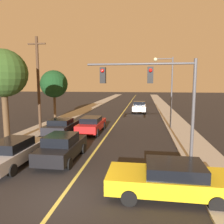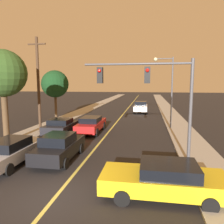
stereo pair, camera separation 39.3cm
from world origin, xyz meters
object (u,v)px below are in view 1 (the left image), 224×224
(car_near_lane_front, at_px, (62,147))
(tree_left_far, at_px, (54,84))
(car_near_lane_second, at_px, (92,124))
(utility_pole_left, at_px, (38,84))
(traffic_signal_mast, at_px, (156,87))
(car_far_oncoming, at_px, (139,107))
(tree_left_near, at_px, (3,74))
(streetlamp_right, at_px, (167,83))
(car_crossing_right, at_px, (170,179))
(car_outer_lane_front, at_px, (14,151))
(car_outer_lane_second, at_px, (61,126))

(car_near_lane_front, relative_size, tree_left_far, 0.73)
(car_near_lane_second, relative_size, utility_pole_left, 0.58)
(utility_pole_left, bearing_deg, traffic_signal_mast, -30.08)
(car_far_oncoming, height_order, tree_left_near, tree_left_near)
(streetlamp_right, bearing_deg, car_near_lane_second, -156.96)
(car_crossing_right, distance_m, utility_pole_left, 14.42)
(tree_left_near, xyz_separation_m, tree_left_far, (-0.89, 10.76, -0.77))
(car_crossing_right, relative_size, utility_pole_left, 0.59)
(streetlamp_right, bearing_deg, tree_left_near, -147.92)
(car_near_lane_front, distance_m, streetlamp_right, 12.68)
(car_outer_lane_front, relative_size, tree_left_near, 0.74)
(car_outer_lane_second, distance_m, utility_pole_left, 4.23)
(car_outer_lane_second, distance_m, car_crossing_right, 12.23)
(utility_pole_left, bearing_deg, streetlamp_right, 18.48)
(streetlamp_right, relative_size, tree_left_near, 1.01)
(traffic_signal_mast, relative_size, utility_pole_left, 0.72)
(traffic_signal_mast, distance_m, utility_pole_left, 11.25)
(car_near_lane_front, bearing_deg, car_outer_lane_front, -156.83)
(car_outer_lane_front, relative_size, traffic_signal_mast, 0.83)
(streetlamp_right, height_order, tree_left_far, streetlamp_right)
(car_near_lane_second, xyz_separation_m, tree_left_far, (-6.06, 6.15, 3.55))
(car_near_lane_second, height_order, utility_pole_left, utility_pole_left)
(car_near_lane_second, height_order, car_crossing_right, car_near_lane_second)
(tree_left_near, bearing_deg, car_near_lane_second, 41.71)
(car_near_lane_front, xyz_separation_m, car_crossing_right, (5.71, -3.25, -0.07))
(car_outer_lane_front, bearing_deg, tree_left_far, 104.48)
(streetlamp_right, height_order, tree_left_near, streetlamp_right)
(car_near_lane_front, height_order, car_far_oncoming, car_far_oncoming)
(streetlamp_right, bearing_deg, car_crossing_right, -94.65)
(car_outer_lane_front, xyz_separation_m, tree_left_far, (-3.70, 14.32, 3.59))
(car_outer_lane_front, height_order, streetlamp_right, streetlamp_right)
(car_near_lane_second, relative_size, car_far_oncoming, 1.12)
(car_near_lane_second, bearing_deg, utility_pole_left, -168.92)
(traffic_signal_mast, bearing_deg, car_outer_lane_second, 145.27)
(car_near_lane_front, xyz_separation_m, utility_pole_left, (-4.47, 6.28, 3.61))
(car_far_oncoming, xyz_separation_m, streetlamp_right, (2.86, -11.17, 3.63))
(car_near_lane_second, distance_m, car_outer_lane_second, 2.67)
(car_outer_lane_second, bearing_deg, car_near_lane_second, 27.41)
(car_crossing_right, bearing_deg, car_far_oncoming, 4.17)
(car_outer_lane_front, distance_m, utility_pole_left, 8.43)
(car_near_lane_front, xyz_separation_m, tree_left_far, (-6.06, 13.30, 3.53))
(utility_pole_left, bearing_deg, car_near_lane_front, -54.52)
(car_outer_lane_front, xyz_separation_m, car_far_oncoming, (6.30, 22.23, 0.14))
(tree_left_far, bearing_deg, car_crossing_right, -54.57)
(car_outer_lane_front, height_order, tree_left_far, tree_left_far)
(car_crossing_right, xyz_separation_m, streetlamp_right, (1.08, 13.29, 3.78))
(car_near_lane_second, relative_size, car_outer_lane_second, 1.23)
(tree_left_near, bearing_deg, streetlamp_right, 32.08)
(car_near_lane_front, distance_m, car_outer_lane_second, 6.38)
(tree_left_near, relative_size, tree_left_far, 1.15)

